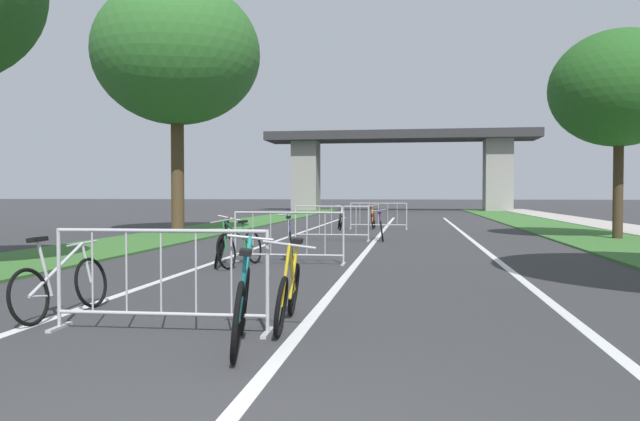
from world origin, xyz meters
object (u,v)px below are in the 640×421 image
crowd_barrier_third (332,223)px  bicycle_silver_7 (61,285)px  bicycle_teal_0 (241,306)px  tree_left_oak_near (177,54)px  bicycle_black_1 (221,247)px  bicycle_yellow_5 (289,293)px  bicycle_blue_2 (291,243)px  bicycle_purple_4 (381,229)px  crowd_barrier_fourth (378,216)px  tree_right_pine_far (619,89)px  bicycle_green_8 (240,247)px  bicycle_orange_3 (373,220)px  crowd_barrier_nearest (161,281)px  bicycle_white_6 (341,220)px  crowd_barrier_second (289,238)px

crowd_barrier_third → bicycle_silver_7: bearing=-97.7°
bicycle_teal_0 → tree_left_oak_near: bearing=101.0°
bicycle_black_1 → bicycle_yellow_5: size_ratio=0.94×
bicycle_blue_2 → bicycle_purple_4: bicycle_blue_2 is taller
crowd_barrier_fourth → tree_right_pine_far: bearing=-30.4°
crowd_barrier_fourth → bicycle_purple_4: crowd_barrier_fourth is taller
bicycle_green_8 → tree_right_pine_far: bearing=-126.4°
crowd_barrier_third → tree_left_oak_near: bearing=156.4°
bicycle_teal_0 → bicycle_silver_7: bicycle_teal_0 is taller
tree_right_pine_far → bicycle_orange_3: tree_right_pine_far is taller
crowd_barrier_nearest → bicycle_orange_3: size_ratio=1.35×
bicycle_blue_2 → bicycle_orange_3: 12.33m
tree_right_pine_far → bicycle_teal_0: size_ratio=3.75×
bicycle_white_6 → bicycle_silver_7: (-1.18, -17.28, -0.03)m
crowd_barrier_nearest → bicycle_black_1: (-1.19, 5.67, -0.16)m
tree_left_oak_near → bicycle_white_6: (5.45, 3.08, -5.93)m
tree_left_oak_near → crowd_barrier_nearest: tree_left_oak_near is taller
crowd_barrier_second → bicycle_black_1: (-1.26, -0.45, -0.16)m
bicycle_black_1 → bicycle_white_6: (0.92, 12.19, 0.02)m
crowd_barrier_second → bicycle_yellow_5: (1.16, -5.65, -0.17)m
tree_right_pine_far → crowd_barrier_fourth: 9.64m
crowd_barrier_third → bicycle_blue_2: bearing=-90.8°
tree_left_oak_near → bicycle_white_6: tree_left_oak_near is taller
tree_left_oak_near → bicycle_teal_0: (6.71, -15.28, -5.94)m
crowd_barrier_second → bicycle_green_8: 1.02m
bicycle_orange_3 → bicycle_green_8: bicycle_orange_3 is taller
crowd_barrier_fourth → bicycle_black_1: crowd_barrier_fourth is taller
bicycle_black_1 → bicycle_purple_4: size_ratio=0.98×
bicycle_teal_0 → bicycle_black_1: bicycle_teal_0 is taller
bicycle_blue_2 → bicycle_yellow_5: size_ratio=0.97×
bicycle_orange_3 → bicycle_silver_7: bicycle_orange_3 is taller
crowd_barrier_nearest → bicycle_purple_4: size_ratio=1.40×
tree_right_pine_far → bicycle_yellow_5: bearing=-119.1°
crowd_barrier_third → crowd_barrier_fourth: same height
crowd_barrier_second → bicycle_white_6: size_ratio=1.29×
bicycle_green_8 → bicycle_orange_3: bearing=-85.2°
tree_right_pine_far → bicycle_purple_4: size_ratio=3.90×
bicycle_yellow_5 → bicycle_white_6: bicycle_white_6 is taller
crowd_barrier_third → bicycle_black_1: 6.69m
bicycle_orange_3 → crowd_barrier_second: bearing=-94.0°
bicycle_yellow_5 → bicycle_green_8: bearing=-73.1°
crowd_barrier_third → bicycle_blue_2: 5.76m
bicycle_green_8 → tree_left_oak_near: bearing=-49.6°
bicycle_black_1 → bicycle_purple_4: bicycle_black_1 is taller
crowd_barrier_third → crowd_barrier_fourth: 6.20m
crowd_barrier_third → bicycle_silver_7: (-1.57, -11.65, -0.16)m
bicycle_teal_0 → bicycle_purple_4: (0.60, 13.15, -0.03)m
tree_right_pine_far → crowd_barrier_second: size_ratio=2.80×
crowd_barrier_second → bicycle_teal_0: (0.92, -6.62, -0.14)m
tree_left_oak_near → bicycle_orange_3: bearing=30.9°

